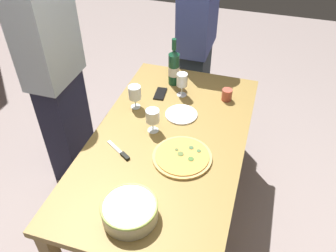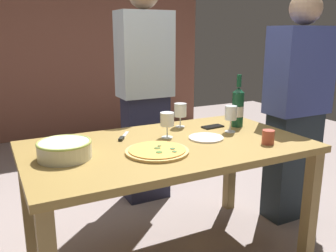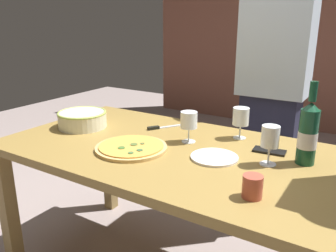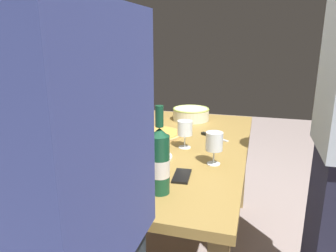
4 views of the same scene
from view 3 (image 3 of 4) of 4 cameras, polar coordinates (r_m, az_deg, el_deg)
dining_table at (r=1.68m, az=-0.00°, el=-6.40°), size 1.60×0.90×0.75m
brick_wall_back at (r=4.58m, az=22.97°, el=17.75°), size 4.10×0.16×2.96m
pizza at (r=1.62m, az=-6.08°, el=-3.53°), size 0.34×0.34×0.02m
serving_bowl at (r=1.99m, az=-13.96°, el=1.19°), size 0.27×0.27×0.09m
wine_bottle at (r=1.53m, az=22.11°, el=-1.09°), size 0.08×0.08×0.35m
wine_glass_near_pizza at (r=1.68m, az=3.47°, el=0.75°), size 0.08×0.08×0.15m
wine_glass_by_bottle at (r=1.47m, az=16.50°, el=-2.00°), size 0.07×0.07×0.17m
wine_glass_far_left at (r=1.77m, az=11.93°, el=1.46°), size 0.08×0.08×0.16m
cup_amber at (r=1.22m, az=13.76°, el=-9.69°), size 0.07×0.07×0.08m
side_plate at (r=1.53m, az=7.65°, el=-5.13°), size 0.21×0.21×0.01m
cell_phone at (r=1.65m, az=16.39°, el=-3.98°), size 0.15×0.08×0.01m
pizza_knife at (r=1.92m, az=-1.32°, el=-0.23°), size 0.13×0.18×0.02m
person_guest_left at (r=2.29m, az=16.84°, el=5.74°), size 0.42×0.24×1.77m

